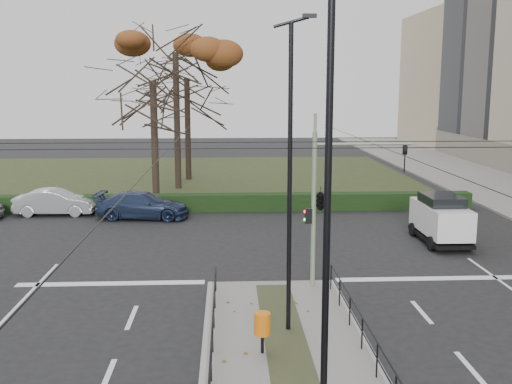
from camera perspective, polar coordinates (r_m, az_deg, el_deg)
ground at (r=17.91m, az=2.71°, el=-13.95°), size 140.00×140.00×0.00m
median_island at (r=15.64m, az=3.63°, el=-17.42°), size 4.40×15.00×0.14m
park at (r=49.02m, az=-7.90°, el=1.43°), size 38.00×26.00×0.10m
hedge at (r=35.81m, az=-9.78°, el=-1.05°), size 38.00×1.00×1.00m
median_railing at (r=15.15m, az=3.71°, el=-14.55°), size 4.14×13.24×0.92m
catenary at (r=18.39m, az=2.32°, el=-2.08°), size 20.00×34.00×6.00m
traffic_light at (r=21.42m, az=6.39°, el=-0.51°), size 3.79×2.16×5.57m
litter_bin at (r=16.50m, az=0.61°, el=-12.50°), size 0.44×0.44×1.14m
streetlamp_median_near at (r=10.83m, az=6.88°, el=-3.56°), size 0.76×0.15×9.04m
streetlamp_median_far at (r=17.04m, az=3.30°, el=1.52°), size 0.76×0.16×9.08m
parked_car_second at (r=36.18m, az=-18.57°, el=-0.92°), size 4.55×1.64×1.49m
parked_car_third at (r=33.98m, az=-10.74°, el=-1.24°), size 5.35×2.65×1.49m
white_van at (r=29.39m, az=17.19°, el=-2.38°), size 1.96×4.21×2.29m
rust_tree at (r=42.76m, az=-7.68°, el=13.04°), size 8.00×8.00×12.52m
bare_tree_center at (r=46.90m, az=-6.60°, el=10.02°), size 7.70×7.70×10.38m
bare_tree_near at (r=37.57m, az=-9.77°, el=9.59°), size 6.59×6.59×10.04m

